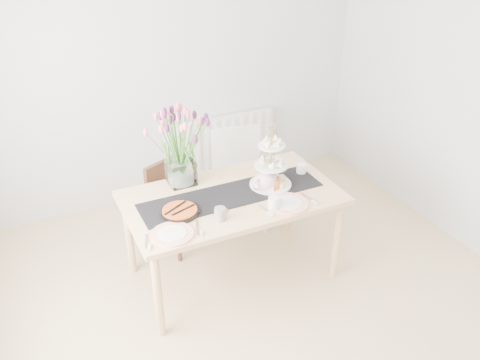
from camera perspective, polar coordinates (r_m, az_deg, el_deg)
name	(u,v)px	position (r m, az deg, el deg)	size (l,w,h in m)	color
room_shell	(289,174)	(2.97, 5.47, 0.71)	(4.50, 4.50, 4.50)	tan
radiator	(220,144)	(5.30, -2.28, 4.01)	(1.20, 0.08, 0.60)	white
dining_table	(232,204)	(3.85, -0.90, -2.69)	(1.60, 0.90, 0.75)	tan
chair_brown	(172,198)	(4.41, -7.65, -2.04)	(0.51, 0.51, 0.76)	#3B2315
chair_white	(239,170)	(4.62, -0.10, 1.09)	(0.52, 0.52, 0.91)	silver
table_runner	(232,195)	(3.81, -0.91, -1.66)	(1.40, 0.35, 0.01)	black
tulip_vase	(179,137)	(3.82, -6.89, 4.87)	(0.72, 0.72, 0.62)	silver
cake_stand	(271,170)	(3.87, 3.49, 1.08)	(0.32, 0.32, 0.47)	gold
teapot	(266,181)	(3.85, 2.94, -0.06)	(0.26, 0.21, 0.17)	white
cream_jug	(301,169)	(4.12, 6.90, 1.26)	(0.08, 0.08, 0.08)	white
tart_tin	(180,212)	(3.62, -6.78, -3.53)	(0.28, 0.28, 0.03)	black
mug_grey	(220,214)	(3.51, -2.25, -3.83)	(0.08, 0.08, 0.09)	gray
mug_white	(274,203)	(3.63, 3.82, -2.60)	(0.08, 0.08, 0.10)	white
mug_orange	(275,185)	(3.86, 3.91, -0.55)	(0.08, 0.08, 0.09)	orange
plate_left	(172,234)	(3.41, -7.62, -6.05)	(0.29, 0.29, 0.01)	white
plate_right	(288,204)	(3.71, 5.41, -2.64)	(0.30, 0.30, 0.02)	white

